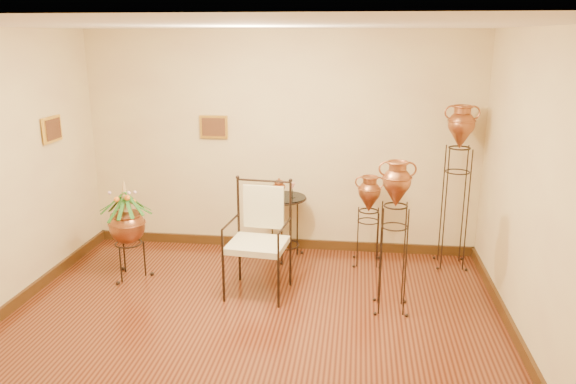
# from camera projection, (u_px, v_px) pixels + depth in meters

# --- Properties ---
(ground) EXTENTS (5.00, 5.00, 0.00)m
(ground) POSITION_uv_depth(u_px,v_px,m) (243.00, 345.00, 5.11)
(ground) COLOR brown
(ground) RESTS_ON ground
(room_shell) EXTENTS (5.02, 5.02, 2.81)m
(room_shell) POSITION_uv_depth(u_px,v_px,m) (238.00, 159.00, 4.65)
(room_shell) COLOR beige
(room_shell) RESTS_ON ground
(amphora_tall) EXTENTS (0.47, 0.47, 1.98)m
(amphora_tall) POSITION_uv_depth(u_px,v_px,m) (456.00, 185.00, 6.63)
(amphora_tall) COLOR black
(amphora_tall) RESTS_ON ground
(amphora_mid) EXTENTS (0.42, 0.42, 1.58)m
(amphora_mid) POSITION_uv_depth(u_px,v_px,m) (394.00, 236.00, 5.58)
(amphora_mid) COLOR black
(amphora_mid) RESTS_ON ground
(amphora_short) EXTENTS (0.44, 0.44, 1.13)m
(amphora_short) POSITION_uv_depth(u_px,v_px,m) (368.00, 220.00, 6.80)
(amphora_short) COLOR black
(amphora_short) RESTS_ON ground
(planter_urn) EXTENTS (0.81, 0.81, 1.20)m
(planter_urn) POSITION_uv_depth(u_px,v_px,m) (127.00, 222.00, 6.39)
(planter_urn) COLOR black
(planter_urn) RESTS_ON ground
(armchair) EXTENTS (0.75, 0.71, 1.22)m
(armchair) POSITION_uv_depth(u_px,v_px,m) (258.00, 240.00, 5.98)
(armchair) COLOR black
(armchair) RESTS_ON ground
(side_table) EXTENTS (0.71, 0.71, 1.01)m
(side_table) POSITION_uv_depth(u_px,v_px,m) (284.00, 226.00, 7.04)
(side_table) COLOR black
(side_table) RESTS_ON ground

